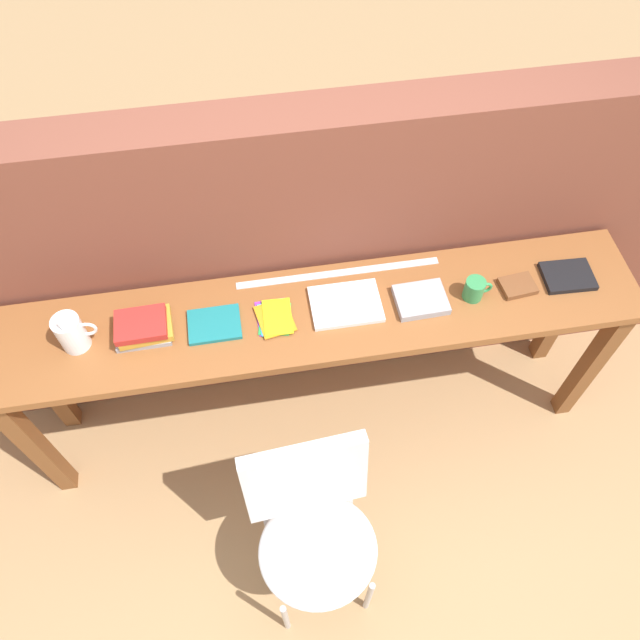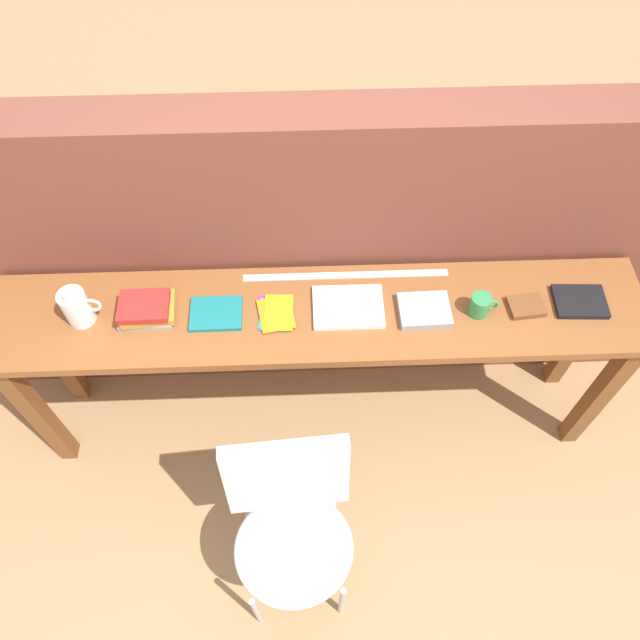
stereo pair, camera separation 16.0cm
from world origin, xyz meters
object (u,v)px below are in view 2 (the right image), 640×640
(pitcher_white, at_px, (77,307))
(book_open_centre, at_px, (348,307))
(chair_white_moulded, at_px, (291,524))
(leather_journal_brown, at_px, (526,306))
(magazine_cycling, at_px, (216,314))
(book_repair_rightmost, at_px, (580,302))
(book_stack_leftmost, at_px, (146,309))
(pamphlet_pile_colourful, at_px, (276,313))
(mug, at_px, (480,305))

(pitcher_white, distance_m, book_open_centre, 0.99)
(chair_white_moulded, distance_m, leather_journal_brown, 1.19)
(magazine_cycling, relative_size, book_open_centre, 0.73)
(chair_white_moulded, xyz_separation_m, book_repair_rightmost, (1.12, 0.69, 0.36))
(book_stack_leftmost, bearing_deg, book_open_centre, 0.37)
(pamphlet_pile_colourful, height_order, book_open_centre, book_open_centre)
(book_stack_leftmost, xyz_separation_m, magazine_cycling, (0.25, -0.01, -0.03))
(book_repair_rightmost, bearing_deg, magazine_cycling, -177.35)
(magazine_cycling, distance_m, leather_journal_brown, 1.17)
(book_open_centre, distance_m, mug, 0.49)
(pamphlet_pile_colourful, height_order, mug, mug)
(leather_journal_brown, bearing_deg, chair_white_moulded, -148.99)
(pitcher_white, height_order, book_repair_rightmost, pitcher_white)
(chair_white_moulded, relative_size, mug, 8.10)
(book_stack_leftmost, relative_size, magazine_cycling, 1.09)
(pamphlet_pile_colourful, relative_size, book_repair_rightmost, 0.94)
(chair_white_moulded, distance_m, pamphlet_pile_colourful, 0.77)
(leather_journal_brown, bearing_deg, pamphlet_pile_colourful, 173.98)
(pitcher_white, bearing_deg, mug, -0.85)
(pitcher_white, bearing_deg, leather_journal_brown, -0.38)
(pamphlet_pile_colourful, relative_size, mug, 1.65)
(book_stack_leftmost, height_order, mug, mug)
(magazine_cycling, relative_size, book_repair_rightmost, 1.00)
(book_repair_rightmost, bearing_deg, chair_white_moulded, -145.77)
(book_repair_rightmost, bearing_deg, pitcher_white, -177.36)
(mug, relative_size, book_repair_rightmost, 0.57)
(pamphlet_pile_colourful, bearing_deg, book_repair_rightmost, 0.45)
(pitcher_white, relative_size, book_open_centre, 0.69)
(leather_journal_brown, bearing_deg, book_stack_leftmost, 173.61)
(book_stack_leftmost, xyz_separation_m, pamphlet_pile_colourful, (0.48, -0.01, -0.03))
(mug, bearing_deg, chair_white_moulded, -137.50)
(magazine_cycling, xyz_separation_m, leather_journal_brown, (1.17, -0.01, 0.00))
(magazine_cycling, distance_m, pamphlet_pile_colourful, 0.22)
(chair_white_moulded, bearing_deg, book_stack_leftmost, 126.63)
(book_stack_leftmost, distance_m, magazine_cycling, 0.26)
(chair_white_moulded, relative_size, magazine_cycling, 4.60)
(pitcher_white, height_order, pamphlet_pile_colourful, pitcher_white)
(magazine_cycling, height_order, mug, mug)
(mug, distance_m, leather_journal_brown, 0.19)
(chair_white_moulded, height_order, mug, mug)
(pitcher_white, xyz_separation_m, book_stack_leftmost, (0.24, 0.01, -0.04))
(mug, distance_m, book_repair_rightmost, 0.39)
(chair_white_moulded, height_order, magazine_cycling, magazine_cycling)
(magazine_cycling, distance_m, mug, 0.99)
(chair_white_moulded, xyz_separation_m, magazine_cycling, (-0.26, 0.69, 0.36))
(pamphlet_pile_colourful, bearing_deg, book_stack_leftmost, 178.55)
(pitcher_white, distance_m, mug, 1.48)
(book_stack_leftmost, relative_size, mug, 1.93)
(magazine_cycling, bearing_deg, book_stack_leftmost, 178.13)
(book_open_centre, relative_size, leather_journal_brown, 2.04)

